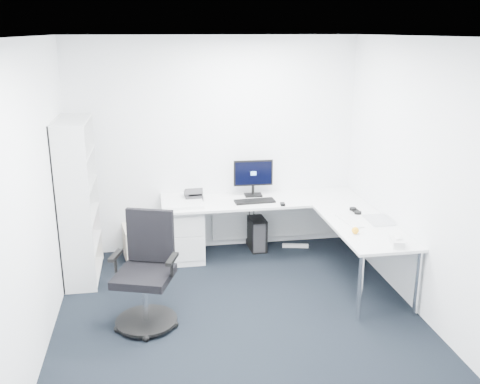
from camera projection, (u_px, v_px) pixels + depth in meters
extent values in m
plane|color=black|center=(243.00, 328.00, 5.15)|extent=(4.20, 4.20, 0.00)
plane|color=white|center=(243.00, 37.00, 4.36)|extent=(4.20, 4.20, 0.00)
cube|color=white|center=(214.00, 146.00, 6.74)|extent=(3.60, 0.02, 2.70)
cube|color=white|center=(312.00, 312.00, 2.77)|extent=(3.60, 0.02, 2.70)
cube|color=white|center=(31.00, 205.00, 4.47)|extent=(0.02, 4.20, 2.70)
cube|color=white|center=(431.00, 185.00, 5.04)|extent=(0.02, 4.20, 2.70)
cube|color=silver|center=(183.00, 229.00, 6.65)|extent=(0.50, 0.62, 0.76)
cube|color=black|center=(256.00, 232.00, 6.99)|extent=(0.22, 0.45, 0.43)
cube|color=#BFB6A2|center=(133.00, 243.00, 6.64)|extent=(0.27, 0.47, 0.42)
cube|color=silver|center=(295.00, 246.00, 7.06)|extent=(0.35, 0.13, 0.04)
cube|color=black|center=(255.00, 201.00, 6.55)|extent=(0.50, 0.20, 0.02)
cube|color=black|center=(283.00, 204.00, 6.43)|extent=(0.06, 0.09, 0.03)
cube|color=silver|center=(349.00, 221.00, 5.89)|extent=(0.18, 0.46, 0.01)
sphere|color=orange|center=(355.00, 230.00, 5.52)|extent=(0.07, 0.07, 0.07)
cube|color=silver|center=(397.00, 242.00, 5.22)|extent=(0.15, 0.23, 0.07)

